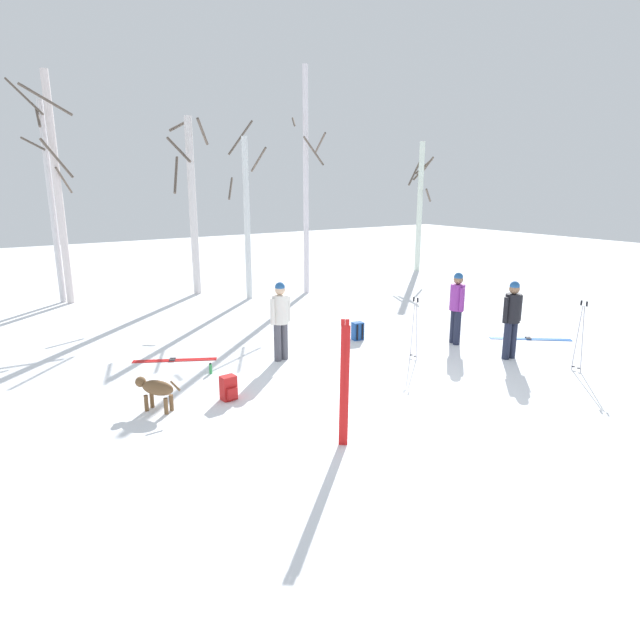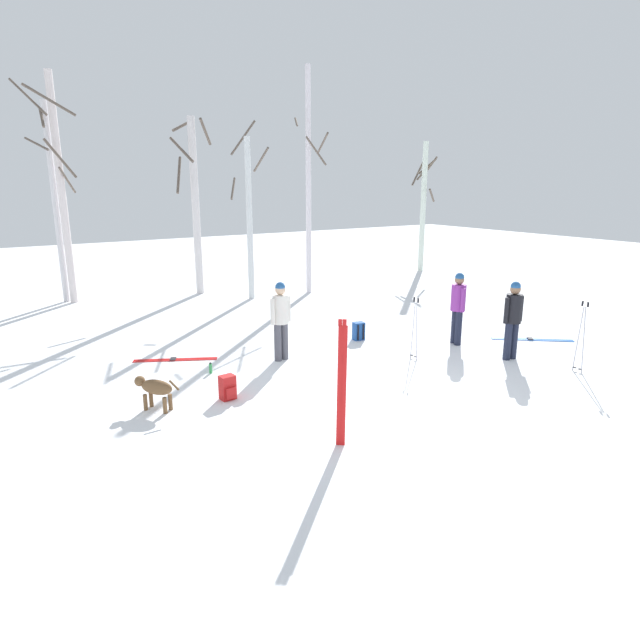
% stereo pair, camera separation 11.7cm
% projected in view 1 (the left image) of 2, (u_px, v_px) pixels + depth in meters
% --- Properties ---
extents(ground_plane, '(60.00, 60.00, 0.00)m').
position_uv_depth(ground_plane, '(395.00, 401.00, 9.52)').
color(ground_plane, white).
extents(person_0, '(0.34, 0.50, 1.72)m').
position_uv_depth(person_0, '(457.00, 303.00, 12.69)').
color(person_0, '#1E2338').
rests_on(person_0, ground_plane).
extents(person_1, '(0.51, 0.34, 1.72)m').
position_uv_depth(person_1, '(280.00, 316.00, 11.49)').
color(person_1, '#4C4C56').
rests_on(person_1, ground_plane).
extents(person_2, '(0.52, 0.34, 1.72)m').
position_uv_depth(person_2, '(512.00, 315.00, 11.59)').
color(person_2, '#1E2338').
rests_on(person_2, ground_plane).
extents(dog, '(0.58, 0.74, 0.57)m').
position_uv_depth(dog, '(156.00, 389.00, 9.04)').
color(dog, brown).
rests_on(dog, ground_plane).
extents(ski_pair_planted_0, '(0.13, 0.11, 1.91)m').
position_uv_depth(ski_pair_planted_0, '(344.00, 384.00, 7.69)').
color(ski_pair_planted_0, red).
rests_on(ski_pair_planted_0, ground_plane).
extents(ski_pair_lying_0, '(1.61, 1.36, 0.05)m').
position_uv_depth(ski_pair_lying_0, '(530.00, 339.00, 13.27)').
color(ski_pair_lying_0, blue).
rests_on(ski_pair_lying_0, ground_plane).
extents(ski_pair_lying_1, '(1.67, 0.96, 0.05)m').
position_uv_depth(ski_pair_lying_1, '(175.00, 360.00, 11.68)').
color(ski_pair_lying_1, red).
rests_on(ski_pair_lying_1, ground_plane).
extents(ski_poles_0, '(0.07, 0.22, 1.46)m').
position_uv_depth(ski_poles_0, '(580.00, 334.00, 10.86)').
color(ski_poles_0, '#B2B2BC').
rests_on(ski_poles_0, ground_plane).
extents(ski_poles_1, '(0.07, 0.22, 1.37)m').
position_uv_depth(ski_poles_1, '(415.00, 326.00, 11.62)').
color(ski_poles_1, '#B2B2BC').
rests_on(ski_poles_1, ground_plane).
extents(backpack_0, '(0.28, 0.30, 0.44)m').
position_uv_depth(backpack_0, '(229.00, 388.00, 9.53)').
color(backpack_0, red).
rests_on(backpack_0, ground_plane).
extents(backpack_1, '(0.29, 0.31, 0.44)m').
position_uv_depth(backpack_1, '(357.00, 331.00, 13.19)').
color(backpack_1, '#1E4C99').
rests_on(backpack_1, ground_plane).
extents(water_bottle_0, '(0.07, 0.07, 0.23)m').
position_uv_depth(water_bottle_0, '(211.00, 369.00, 10.86)').
color(water_bottle_0, green).
rests_on(water_bottle_0, ground_plane).
extents(birch_tree_0, '(1.51, 1.02, 6.65)m').
position_uv_depth(birch_tree_0, '(51.00, 201.00, 16.58)').
color(birch_tree_0, silver).
rests_on(birch_tree_0, ground_plane).
extents(birch_tree_1, '(1.33, 1.16, 6.94)m').
position_uv_depth(birch_tree_1, '(58.00, 188.00, 16.36)').
color(birch_tree_1, silver).
rests_on(birch_tree_1, ground_plane).
extents(birch_tree_2, '(1.41, 1.40, 5.82)m').
position_uv_depth(birch_tree_2, '(192.00, 203.00, 17.94)').
color(birch_tree_2, silver).
rests_on(birch_tree_2, ground_plane).
extents(birch_tree_3, '(1.23, 1.18, 5.66)m').
position_uv_depth(birch_tree_3, '(247.00, 216.00, 17.26)').
color(birch_tree_3, silver).
rests_on(birch_tree_3, ground_plane).
extents(birch_tree_4, '(1.20, 1.18, 7.38)m').
position_uv_depth(birch_tree_4, '(306.00, 182.00, 17.93)').
color(birch_tree_4, silver).
rests_on(birch_tree_4, ground_plane).
extents(birch_tree_5, '(0.98, 1.05, 5.39)m').
position_uv_depth(birch_tree_5, '(420.00, 205.00, 22.89)').
color(birch_tree_5, silver).
rests_on(birch_tree_5, ground_plane).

